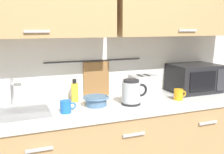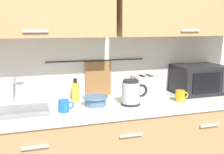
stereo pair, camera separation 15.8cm
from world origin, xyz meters
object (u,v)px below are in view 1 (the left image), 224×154
(mixing_bowl, at_px, (96,100))
(toaster, at_px, (143,85))
(electric_kettle, at_px, (132,92))
(mug_by_kettle, at_px, (179,95))
(dish_soap_bottle, at_px, (75,92))
(mug_near_sink, at_px, (66,107))
(microwave, at_px, (194,78))

(mixing_bowl, height_order, toaster, toaster)
(mixing_bowl, xyz_separation_m, toaster, (0.51, 0.16, 0.05))
(electric_kettle, distance_m, mixing_bowl, 0.30)
(mug_by_kettle, bearing_deg, dish_soap_bottle, 162.26)
(dish_soap_bottle, distance_m, mug_by_kettle, 0.90)
(dish_soap_bottle, relative_size, mug_near_sink, 1.63)
(microwave, xyz_separation_m, dish_soap_bottle, (-1.18, 0.07, -0.05))
(dish_soap_bottle, distance_m, toaster, 0.64)
(microwave, xyz_separation_m, mug_by_kettle, (-0.32, -0.21, -0.09))
(microwave, bearing_deg, mug_by_kettle, -146.73)
(mixing_bowl, bearing_deg, electric_kettle, -13.00)
(mug_near_sink, bearing_deg, microwave, 9.05)
(mug_near_sink, xyz_separation_m, mug_by_kettle, (0.99, -0.00, 0.00))
(mug_by_kettle, bearing_deg, toaster, 130.16)
(microwave, distance_m, electric_kettle, 0.78)
(mixing_bowl, bearing_deg, dish_soap_bottle, 126.40)
(electric_kettle, distance_m, dish_soap_bottle, 0.49)
(electric_kettle, bearing_deg, toaster, 45.11)
(toaster, bearing_deg, mug_near_sink, -161.82)
(toaster, bearing_deg, microwave, -4.93)
(mug_near_sink, height_order, mug_by_kettle, same)
(mug_near_sink, relative_size, mixing_bowl, 0.56)
(mixing_bowl, xyz_separation_m, mug_by_kettle, (0.73, -0.10, 0.00))
(electric_kettle, xyz_separation_m, toaster, (0.23, 0.23, -0.01))
(microwave, relative_size, electric_kettle, 2.03)
(dish_soap_bottle, height_order, toaster, dish_soap_bottle)
(mug_near_sink, distance_m, toaster, 0.82)
(mug_near_sink, relative_size, toaster, 0.47)
(microwave, bearing_deg, dish_soap_bottle, 176.83)
(dish_soap_bottle, height_order, mixing_bowl, dish_soap_bottle)
(mug_near_sink, height_order, mixing_bowl, mug_near_sink)
(microwave, height_order, dish_soap_bottle, microwave)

